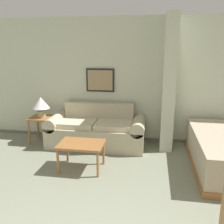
% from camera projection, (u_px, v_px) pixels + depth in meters
% --- Properties ---
extents(wall_back, '(7.29, 0.16, 2.60)m').
position_uv_depth(wall_back, '(139.00, 81.00, 5.26)').
color(wall_back, beige).
rests_on(wall_back, ground_plane).
extents(wall_partition_pillar, '(0.24, 0.58, 2.60)m').
position_uv_depth(wall_partition_pillar, '(169.00, 84.00, 4.83)').
color(wall_partition_pillar, beige).
rests_on(wall_partition_pillar, ground_plane).
extents(couch, '(1.99, 0.84, 0.85)m').
position_uv_depth(couch, '(97.00, 130.00, 5.17)').
color(couch, '#B7AD8E').
rests_on(couch, ground_plane).
extents(coffee_table, '(0.73, 0.54, 0.46)m').
position_uv_depth(coffee_table, '(81.00, 146.00, 4.11)').
color(coffee_table, '#996033').
rests_on(coffee_table, ground_plane).
extents(side_table, '(0.48, 0.48, 0.56)m').
position_uv_depth(side_table, '(42.00, 121.00, 5.29)').
color(side_table, '#996033').
rests_on(side_table, ground_plane).
extents(table_lamp, '(0.36, 0.36, 0.43)m').
position_uv_depth(table_lamp, '(41.00, 104.00, 5.20)').
color(table_lamp, tan).
rests_on(table_lamp, side_table).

